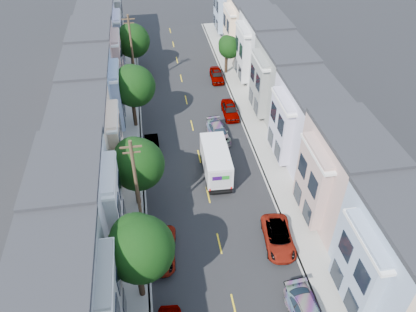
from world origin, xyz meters
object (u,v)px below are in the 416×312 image
at_px(tree_b, 139,249).
at_px(lead_sedan, 218,132).
at_px(utility_pole_near, 137,192).
at_px(tree_c, 137,165).
at_px(fedex_truck, 216,161).
at_px(tree_d, 134,86).
at_px(parked_left_d, 152,147).
at_px(parked_left_c, 161,250).
at_px(parked_right_c, 230,110).
at_px(tree_far_r, 229,48).
at_px(parked_right_b, 278,237).
at_px(parked_right_d, 217,75).
at_px(utility_pole_far, 132,53).
at_px(tree_e, 132,41).

bearing_deg(tree_b, lead_sedan, 64.78).
height_order(utility_pole_near, lead_sedan, utility_pole_near).
relative_size(tree_c, fedex_truck, 1.10).
bearing_deg(tree_d, fedex_truck, -52.99).
relative_size(tree_d, parked_left_d, 1.82).
xyz_separation_m(parked_left_c, parked_right_c, (9.80, 19.92, 0.08)).
relative_size(tree_d, tree_far_r, 1.40).
distance_m(lead_sedan, parked_right_c, 4.84).
bearing_deg(tree_far_r, lead_sedan, -105.32).
bearing_deg(utility_pole_near, fedex_truck, 42.63).
distance_m(utility_pole_near, parked_right_b, 12.35).
height_order(parked_right_c, parked_right_d, parked_right_c).
bearing_deg(parked_left_c, parked_left_d, 95.82).
bearing_deg(tree_far_r, tree_b, -110.94).
height_order(utility_pole_near, parked_right_c, utility_pole_near).
bearing_deg(parked_left_d, lead_sedan, 11.38).
relative_size(tree_b, utility_pole_near, 0.77).
bearing_deg(utility_pole_far, parked_left_c, -87.18).
bearing_deg(parked_right_c, parked_left_d, -147.49).
bearing_deg(parked_left_d, tree_far_r, 54.43).
bearing_deg(parked_left_d, tree_e, 93.12).
distance_m(parked_left_c, parked_right_b, 9.80).
xyz_separation_m(tree_e, parked_right_d, (11.20, -4.31, -3.97)).
relative_size(tree_c, tree_e, 1.00).
distance_m(tree_b, parked_left_c, 5.91).
bearing_deg(tree_far_r, parked_right_c, -100.14).
bearing_deg(parked_right_c, tree_b, -114.39).
bearing_deg(utility_pole_near, parked_left_d, 83.08).
distance_m(tree_b, utility_pole_near, 5.85).
relative_size(tree_e, tree_far_r, 1.30).
bearing_deg(tree_e, tree_far_r, -10.55).
distance_m(tree_far_r, parked_left_d, 21.01).
relative_size(tree_far_r, fedex_truck, 0.85).
bearing_deg(parked_right_c, parked_left_c, -114.93).
distance_m(parked_right_b, parked_right_c, 20.19).
bearing_deg(tree_b, tree_e, 90.00).
xyz_separation_m(tree_e, parked_right_c, (11.20, -13.61, -3.94)).
bearing_deg(parked_right_b, fedex_truck, 116.55).
bearing_deg(tree_c, tree_far_r, 61.92).
distance_m(tree_far_r, fedex_truck, 22.49).
bearing_deg(parked_right_d, utility_pole_far, -173.44).
bearing_deg(parked_right_d, parked_left_d, -120.18).
bearing_deg(parked_left_d, utility_pole_far, 94.55).
distance_m(tree_d, parked_left_d, 7.26).
xyz_separation_m(tree_b, utility_pole_near, (0.00, 5.84, -0.16)).
height_order(tree_b, utility_pole_near, utility_pole_near).
height_order(tree_c, tree_far_r, tree_c).
relative_size(tree_d, lead_sedan, 1.65).
bearing_deg(tree_d, tree_far_r, 41.40).
bearing_deg(tree_far_r, tree_d, -138.60).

